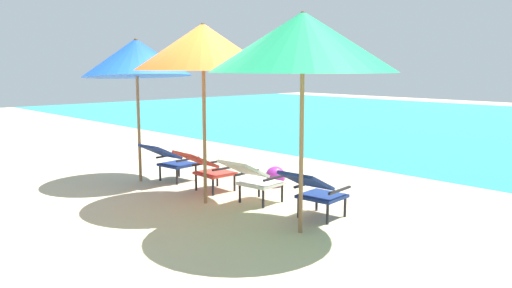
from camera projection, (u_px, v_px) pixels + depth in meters
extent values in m
plane|color=#CCB78E|center=(378.00, 164.00, 10.19)|extent=(40.00, 40.00, 0.00)
cube|color=navy|center=(178.00, 164.00, 8.64)|extent=(0.57, 0.55, 0.04)
cube|color=navy|center=(160.00, 152.00, 8.32)|extent=(0.57, 0.57, 0.27)
cylinder|color=black|center=(179.00, 169.00, 8.96)|extent=(0.04, 0.04, 0.26)
cylinder|color=black|center=(196.00, 173.00, 8.67)|extent=(0.04, 0.04, 0.26)
cylinder|color=black|center=(160.00, 173.00, 8.64)|extent=(0.04, 0.04, 0.26)
cylinder|color=black|center=(177.00, 177.00, 8.36)|extent=(0.04, 0.04, 0.26)
cube|color=black|center=(168.00, 156.00, 8.79)|extent=(0.08, 0.50, 0.03)
cube|color=black|center=(188.00, 159.00, 8.45)|extent=(0.08, 0.50, 0.03)
cube|color=red|center=(215.00, 173.00, 7.92)|extent=(0.53, 0.51, 0.04)
cube|color=red|center=(196.00, 159.00, 7.64)|extent=(0.53, 0.53, 0.27)
cylinder|color=black|center=(217.00, 178.00, 8.25)|extent=(0.04, 0.04, 0.26)
cylinder|color=black|center=(235.00, 183.00, 7.92)|extent=(0.04, 0.04, 0.26)
cylinder|color=black|center=(196.00, 182.00, 7.97)|extent=(0.04, 0.04, 0.26)
cylinder|color=black|center=(213.00, 187.00, 7.65)|extent=(0.04, 0.04, 0.26)
cube|color=black|center=(205.00, 163.00, 8.10)|extent=(0.04, 0.50, 0.03)
cube|color=black|center=(225.00, 168.00, 7.71)|extent=(0.04, 0.50, 0.03)
cube|color=silver|center=(261.00, 183.00, 7.24)|extent=(0.57, 0.55, 0.04)
cube|color=silver|center=(244.00, 169.00, 6.93)|extent=(0.57, 0.57, 0.27)
cylinder|color=black|center=(259.00, 188.00, 7.56)|extent=(0.04, 0.04, 0.26)
cylinder|color=black|center=(282.00, 193.00, 7.28)|extent=(0.04, 0.04, 0.26)
cylinder|color=black|center=(240.00, 194.00, 7.25)|extent=(0.04, 0.04, 0.26)
cylinder|color=black|center=(263.00, 199.00, 6.97)|extent=(0.04, 0.04, 0.26)
cube|color=black|center=(247.00, 173.00, 7.39)|extent=(0.08, 0.50, 0.03)
cube|color=black|center=(275.00, 178.00, 7.05)|extent=(0.08, 0.50, 0.03)
cube|color=navy|center=(322.00, 196.00, 6.53)|extent=(0.57, 0.56, 0.04)
cube|color=navy|center=(306.00, 181.00, 6.21)|extent=(0.58, 0.57, 0.27)
cylinder|color=black|center=(317.00, 201.00, 6.85)|extent=(0.04, 0.04, 0.26)
cylinder|color=black|center=(345.00, 207.00, 6.57)|extent=(0.04, 0.04, 0.26)
cylinder|color=black|center=(298.00, 208.00, 6.53)|extent=(0.04, 0.04, 0.26)
cylinder|color=black|center=(328.00, 214.00, 6.25)|extent=(0.04, 0.04, 0.26)
cube|color=black|center=(306.00, 184.00, 6.67)|extent=(0.09, 0.50, 0.03)
cube|color=black|center=(340.00, 190.00, 6.34)|extent=(0.09, 0.50, 0.03)
cylinder|color=olive|center=(139.00, 129.00, 8.51)|extent=(0.05, 0.05, 1.80)
cone|color=blue|center=(136.00, 58.00, 8.33)|extent=(2.24, 2.22, 0.73)
sphere|color=#4C3823|center=(136.00, 40.00, 8.29)|extent=(0.07, 0.07, 0.07)
cylinder|color=olive|center=(205.00, 137.00, 7.10)|extent=(0.05, 0.05, 1.92)
cone|color=#EA5619|center=(203.00, 47.00, 6.91)|extent=(2.08, 2.08, 0.63)
sphere|color=#4C3823|center=(203.00, 25.00, 6.86)|extent=(0.07, 0.07, 0.07)
cylinder|color=olive|center=(301.00, 153.00, 5.82)|extent=(0.05, 0.05, 1.90)
cone|color=#1E9E60|center=(303.00, 42.00, 5.63)|extent=(2.42, 2.42, 0.68)
sphere|color=#4C3823|center=(303.00, 14.00, 5.58)|extent=(0.07, 0.07, 0.07)
sphere|color=purple|center=(275.00, 176.00, 8.25)|extent=(0.33, 0.33, 0.33)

